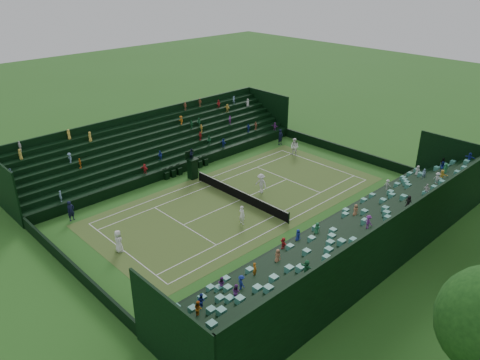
% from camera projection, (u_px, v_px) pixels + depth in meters
% --- Properties ---
extents(ground, '(160.00, 160.00, 0.00)m').
position_uv_depth(ground, '(240.00, 200.00, 42.11)').
color(ground, '#2D6620').
rests_on(ground, ground).
extents(court_surface, '(12.97, 26.77, 0.01)m').
position_uv_depth(court_surface, '(240.00, 200.00, 42.11)').
color(court_surface, '#306C24').
rests_on(court_surface, ground).
extents(perimeter_wall_north, '(17.17, 0.20, 1.00)m').
position_uv_depth(perimeter_wall_north, '(343.00, 150.00, 51.83)').
color(perimeter_wall_north, black).
rests_on(perimeter_wall_north, ground).
extents(perimeter_wall_south, '(17.17, 0.20, 1.00)m').
position_uv_depth(perimeter_wall_south, '(72.00, 268.00, 31.96)').
color(perimeter_wall_south, black).
rests_on(perimeter_wall_south, ground).
extents(perimeter_wall_east, '(0.20, 31.77, 1.00)m').
position_uv_depth(perimeter_wall_east, '(315.00, 231.00, 36.34)').
color(perimeter_wall_east, black).
rests_on(perimeter_wall_east, ground).
extents(perimeter_wall_west, '(0.20, 31.77, 1.00)m').
position_uv_depth(perimeter_wall_west, '(182.00, 168.00, 47.46)').
color(perimeter_wall_west, black).
rests_on(perimeter_wall_west, ground).
extents(north_grandstand, '(6.60, 32.00, 4.90)m').
position_uv_depth(north_grandstand, '(363.00, 240.00, 33.16)').
color(north_grandstand, black).
rests_on(north_grandstand, ground).
extents(south_grandstand, '(6.60, 32.00, 4.90)m').
position_uv_depth(south_grandstand, '(158.00, 147.00, 49.75)').
color(south_grandstand, black).
rests_on(south_grandstand, ground).
extents(tennis_net, '(11.67, 0.10, 1.06)m').
position_uv_depth(tennis_net, '(240.00, 195.00, 41.89)').
color(tennis_net, black).
rests_on(tennis_net, ground).
extents(umpire_chair, '(0.99, 0.99, 3.11)m').
position_uv_depth(umpire_chair, '(192.00, 166.00, 45.82)').
color(umpire_chair, black).
rests_on(umpire_chair, ground).
extents(courtside_chairs, '(0.49, 5.46, 1.06)m').
position_uv_depth(courtside_chairs, '(186.00, 168.00, 47.60)').
color(courtside_chairs, black).
rests_on(courtside_chairs, ground).
extents(player_near_west, '(0.99, 0.78, 1.77)m').
position_uv_depth(player_near_west, '(118.00, 241.00, 34.28)').
color(player_near_west, white).
rests_on(player_near_west, ground).
extents(player_near_east, '(0.62, 0.42, 1.67)m').
position_uv_depth(player_near_east, '(242.00, 215.00, 37.94)').
color(player_near_east, white).
rests_on(player_near_east, ground).
extents(player_far_west, '(1.05, 0.87, 1.99)m').
position_uv_depth(player_far_west, '(295.00, 147.00, 51.42)').
color(player_far_west, white).
rests_on(player_far_west, ground).
extents(player_far_east, '(1.27, 0.79, 1.88)m').
position_uv_depth(player_far_east, '(261.00, 183.00, 43.09)').
color(player_far_east, white).
rests_on(player_far_east, ground).
extents(line_judge_north, '(0.46, 0.69, 1.88)m').
position_uv_depth(line_judge_north, '(280.00, 137.00, 54.52)').
color(line_judge_north, black).
rests_on(line_judge_north, ground).
extents(line_judge_south, '(0.50, 0.69, 1.75)m').
position_uv_depth(line_judge_south, '(71.00, 211.00, 38.49)').
color(line_judge_south, black).
rests_on(line_judge_south, ground).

